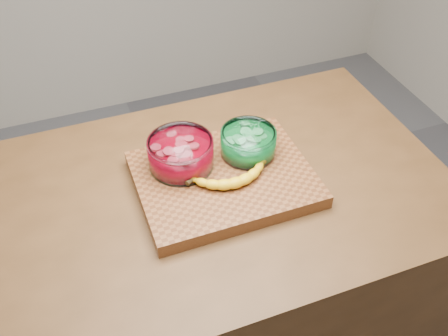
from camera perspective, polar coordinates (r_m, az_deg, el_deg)
name	(u,v)px	position (r m, az deg, el deg)	size (l,w,h in m)	color
counter	(224,282)	(1.67, 0.00, -12.92)	(1.20, 0.80, 0.90)	#4C2F16
cutting_board	(224,179)	(1.31, 0.00, -1.28)	(0.45, 0.35, 0.04)	brown
bowl_red	(181,154)	(1.30, -4.95, 1.63)	(0.17, 0.17, 0.08)	white
bowl_green	(248,143)	(1.34, 2.78, 2.89)	(0.15, 0.15, 0.07)	white
banana	(232,176)	(1.27, 0.87, -0.93)	(0.24, 0.11, 0.03)	gold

